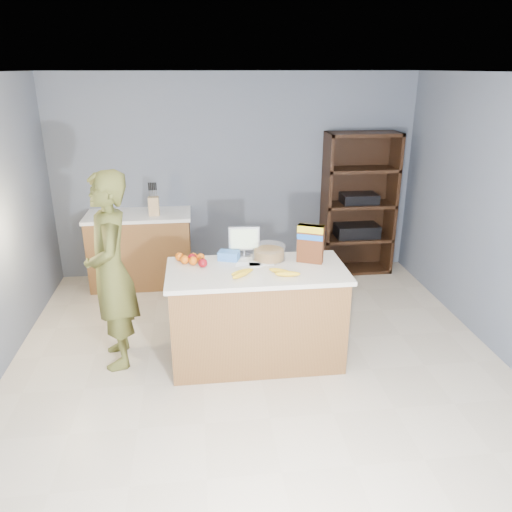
{
  "coord_description": "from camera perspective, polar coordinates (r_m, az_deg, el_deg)",
  "views": [
    {
      "loc": [
        -0.48,
        -3.67,
        2.54
      ],
      "look_at": [
        0.0,
        0.35,
        1.0
      ],
      "focal_mm": 35.0,
      "sensor_mm": 36.0,
      "label": 1
    }
  ],
  "objects": [
    {
      "name": "bananas",
      "position": [
        4.18,
        0.81,
        -1.94
      ],
      "size": [
        0.59,
        0.2,
        0.05
      ],
      "color": "yellow",
      "rests_on": "counter_peninsula"
    },
    {
      "name": "salad_bowl",
      "position": [
        4.53,
        1.49,
        0.35
      ],
      "size": [
        0.3,
        0.3,
        0.13
      ],
      "color": "#267219",
      "rests_on": "counter_peninsula"
    },
    {
      "name": "person",
      "position": [
        4.5,
        -16.24,
        -1.72
      ],
      "size": [
        0.54,
        0.71,
        1.76
      ],
      "primitive_type": "imported",
      "rotation": [
        0.0,
        0.0,
        -1.38
      ],
      "color": "#525423",
      "rests_on": "ground"
    },
    {
      "name": "floor",
      "position": [
        4.49,
        0.54,
        -13.64
      ],
      "size": [
        4.5,
        5.0,
        0.02
      ],
      "primitive_type": "cube",
      "color": "beige",
      "rests_on": "ground"
    },
    {
      "name": "cereal_box",
      "position": [
        4.43,
        6.25,
        1.71
      ],
      "size": [
        0.24,
        0.17,
        0.34
      ],
      "color": "#592B14",
      "rests_on": "counter_peninsula"
    },
    {
      "name": "apples",
      "position": [
        4.43,
        -6.71,
        -0.51
      ],
      "size": [
        0.17,
        0.21,
        0.08
      ],
      "color": "maroon",
      "rests_on": "counter_peninsula"
    },
    {
      "name": "tv",
      "position": [
        4.56,
        -1.38,
        1.88
      ],
      "size": [
        0.28,
        0.12,
        0.28
      ],
      "color": "silver",
      "rests_on": "counter_peninsula"
    },
    {
      "name": "oranges",
      "position": [
        4.49,
        -7.53,
        -0.27
      ],
      "size": [
        0.27,
        0.19,
        0.08
      ],
      "color": "#EC5D0E",
      "rests_on": "counter_peninsula"
    },
    {
      "name": "blue_carton",
      "position": [
        4.52,
        -3.13,
        0.05
      ],
      "size": [
        0.21,
        0.17,
        0.08
      ],
      "primitive_type": "cube",
      "rotation": [
        0.0,
        0.0,
        -0.33
      ],
      "color": "blue",
      "rests_on": "counter_peninsula"
    },
    {
      "name": "shelving_unit",
      "position": [
        6.57,
        11.49,
        5.6
      ],
      "size": [
        0.9,
        0.4,
        1.8
      ],
      "color": "black",
      "rests_on": "ground"
    },
    {
      "name": "knife_block",
      "position": [
        6.0,
        -11.61,
        5.69
      ],
      "size": [
        0.12,
        0.1,
        0.31
      ],
      "color": "tan",
      "rests_on": "back_cabinet"
    },
    {
      "name": "envelopes",
      "position": [
        4.42,
        -0.14,
        -0.94
      ],
      "size": [
        0.35,
        0.15,
        0.0
      ],
      "color": "white",
      "rests_on": "counter_peninsula"
    },
    {
      "name": "counter_peninsula",
      "position": [
        4.53,
        0.08,
        -7.16
      ],
      "size": [
        1.56,
        0.76,
        0.9
      ],
      "color": "brown",
      "rests_on": "ground"
    },
    {
      "name": "walls",
      "position": [
        3.81,
        0.63,
        7.34
      ],
      "size": [
        4.52,
        5.02,
        2.51
      ],
      "color": "slate",
      "rests_on": "ground"
    },
    {
      "name": "back_cabinet",
      "position": [
        6.27,
        -13.0,
        0.8
      ],
      "size": [
        1.24,
        0.62,
        0.9
      ],
      "color": "brown",
      "rests_on": "ground"
    }
  ]
}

